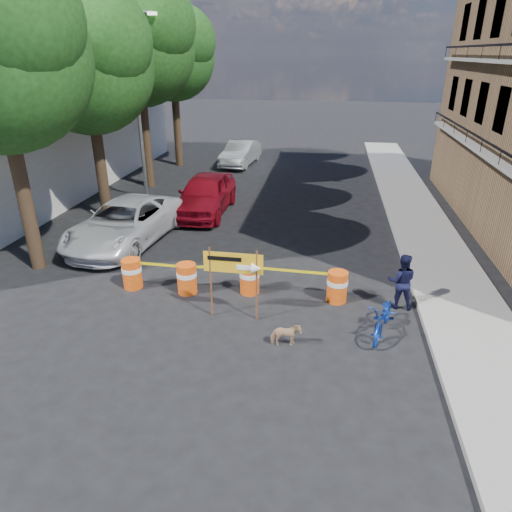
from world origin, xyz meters
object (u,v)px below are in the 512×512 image
(barrel_far_left, at_px, (132,273))
(detour_sign, at_px, (241,269))
(suv_white, at_px, (125,223))
(sedan_silver, at_px, (241,153))
(pedestrian, at_px, (401,281))
(sedan_red, at_px, (205,194))
(barrel_far_right, at_px, (337,286))
(barrel_mid_right, at_px, (250,278))
(bicycle, at_px, (386,302))
(barrel_mid_left, at_px, (187,278))
(dog, at_px, (286,335))

(barrel_far_left, bearing_deg, detour_sign, -18.85)
(barrel_far_left, xyz_separation_m, suv_white, (-1.63, 3.27, 0.30))
(barrel_far_left, relative_size, sedan_silver, 0.20)
(pedestrian, relative_size, sedan_red, 0.32)
(sedan_silver, bearing_deg, barrel_far_right, -64.11)
(detour_sign, relative_size, sedan_red, 0.40)
(barrel_mid_right, height_order, pedestrian, pedestrian)
(bicycle, bearing_deg, barrel_mid_right, 172.74)
(barrel_mid_left, xyz_separation_m, pedestrian, (5.98, 0.12, 0.31))
(barrel_far_left, distance_m, detour_sign, 3.85)
(barrel_mid_left, height_order, bicycle, bicycle)
(pedestrian, bearing_deg, detour_sign, 20.78)
(barrel_mid_right, distance_m, suv_white, 5.97)
(barrel_mid_right, height_order, bicycle, bicycle)
(pedestrian, bearing_deg, barrel_far_left, 4.32)
(barrel_far_left, distance_m, bicycle, 7.26)
(barrel_mid_right, relative_size, bicycle, 0.49)
(sedan_silver, bearing_deg, detour_sign, -72.90)
(detour_sign, bearing_deg, bicycle, -2.66)
(barrel_far_right, bearing_deg, bicycle, -53.64)
(barrel_mid_right, distance_m, dog, 2.81)
(sedan_silver, bearing_deg, dog, -69.84)
(barrel_mid_left, height_order, barrel_far_right, same)
(dog, xyz_separation_m, sedan_red, (-4.41, 9.36, 0.54))
(bicycle, height_order, dog, bicycle)
(detour_sign, xyz_separation_m, pedestrian, (4.15, 1.26, -0.66))
(bicycle, distance_m, sedan_red, 10.83)
(sedan_red, bearing_deg, detour_sign, -69.05)
(dog, bearing_deg, barrel_mid_left, 41.11)
(barrel_far_right, relative_size, pedestrian, 0.57)
(pedestrian, height_order, suv_white, pedestrian)
(bicycle, bearing_deg, detour_sign, -166.33)
(barrel_mid_right, relative_size, sedan_red, 0.18)
(barrel_far_right, height_order, sedan_silver, sedan_silver)
(barrel_far_left, xyz_separation_m, barrel_far_right, (5.99, 0.11, 0.00))
(barrel_far_right, relative_size, sedan_silver, 0.20)
(detour_sign, distance_m, sedan_red, 8.88)
(sedan_red, bearing_deg, bicycle, -51.45)
(barrel_mid_right, bearing_deg, barrel_far_right, -2.38)
(barrel_far_right, relative_size, bicycle, 0.49)
(barrel_mid_left, bearing_deg, pedestrian, 1.12)
(pedestrian, height_order, sedan_red, sedan_red)
(barrel_far_right, xyz_separation_m, sedan_red, (-5.61, 6.97, 0.37))
(barrel_mid_left, height_order, pedestrian, pedestrian)
(suv_white, bearing_deg, pedestrian, -12.91)
(pedestrian, distance_m, suv_white, 9.84)
(sedan_red, height_order, sedan_silver, sedan_red)
(barrel_mid_right, bearing_deg, pedestrian, -2.17)
(dog, distance_m, suv_white, 8.49)
(barrel_far_right, xyz_separation_m, pedestrian, (1.69, -0.05, 0.31))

